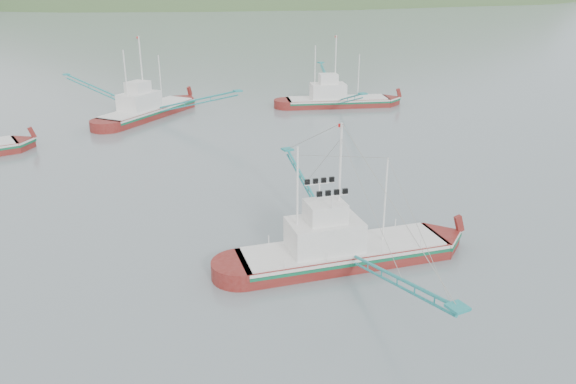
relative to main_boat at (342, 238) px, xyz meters
name	(u,v)px	position (x,y,z in m)	size (l,w,h in m)	color
ground	(333,272)	(-1.10, -0.88, -1.68)	(1200.00, 1200.00, 0.00)	slate
main_boat	(342,238)	(0.00, 0.00, 0.00)	(13.68, 23.81, 9.73)	maroon
bg_boat_right	(337,92)	(24.25, 39.00, 0.35)	(14.55, 24.70, 10.34)	maroon
bg_boat_far	(146,99)	(-0.74, 44.84, 0.65)	(20.27, 23.98, 10.94)	maroon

